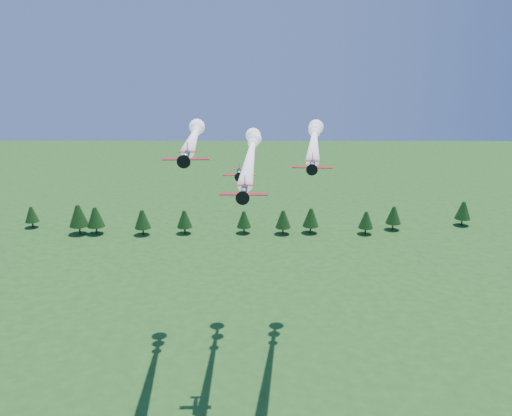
{
  "coord_description": "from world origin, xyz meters",
  "views": [
    {
      "loc": [
        2.73,
        -96.82,
        70.42
      ],
      "look_at": [
        2.13,
        0.0,
        41.21
      ],
      "focal_mm": 40.0,
      "sensor_mm": 36.0,
      "label": 1
    }
  ],
  "objects_px": {
    "plane_left": "(195,135)",
    "plane_right": "(314,139)",
    "plane_lead": "(251,152)",
    "plane_slot": "(239,173)"
  },
  "relations": [
    {
      "from": "plane_lead",
      "to": "plane_slot",
      "type": "distance_m",
      "value": 13.12
    },
    {
      "from": "plane_left",
      "to": "plane_right",
      "type": "xyz_separation_m",
      "value": [
        25.95,
        2.28,
        -1.24
      ]
    },
    {
      "from": "plane_left",
      "to": "plane_right",
      "type": "height_order",
      "value": "plane_left"
    },
    {
      "from": "plane_right",
      "to": "plane_slot",
      "type": "distance_m",
      "value": 24.33
    },
    {
      "from": "plane_lead",
      "to": "plane_slot",
      "type": "relative_size",
      "value": 8.44
    },
    {
      "from": "plane_lead",
      "to": "plane_left",
      "type": "relative_size",
      "value": 1.37
    },
    {
      "from": "plane_lead",
      "to": "plane_left",
      "type": "height_order",
      "value": "plane_left"
    },
    {
      "from": "plane_lead",
      "to": "plane_left",
      "type": "xyz_separation_m",
      "value": [
        -12.21,
        2.98,
        3.2
      ]
    },
    {
      "from": "plane_lead",
      "to": "plane_slot",
      "type": "bearing_deg",
      "value": -98.02
    },
    {
      "from": "plane_lead",
      "to": "plane_left",
      "type": "bearing_deg",
      "value": 167.53
    }
  ]
}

